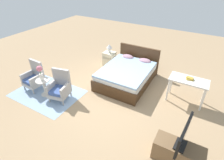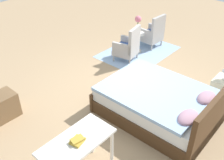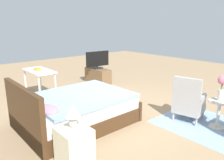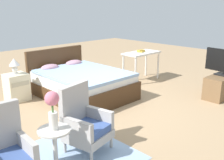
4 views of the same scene
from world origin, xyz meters
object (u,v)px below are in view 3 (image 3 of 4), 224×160
at_px(bed, 75,110).
at_px(book_stack, 38,69).
at_px(tv_flatscreen, 98,60).
at_px(side_table, 219,111).
at_px(armchair_by_window_right, 188,102).
at_px(flower_vase, 222,86).
at_px(nightstand, 74,148).
at_px(vanity_desk, 39,74).
at_px(tv_stand, 98,76).
at_px(table_lamp, 73,114).

height_order(bed, book_stack, bed).
bearing_deg(tv_flatscreen, book_stack, 96.54).
relative_size(tv_flatscreen, book_stack, 3.91).
xyz_separation_m(tv_flatscreen, book_stack, (-0.24, 2.11, 0.00)).
height_order(side_table, book_stack, book_stack).
xyz_separation_m(armchair_by_window_right, flower_vase, (-0.55, -0.12, 0.45)).
bearing_deg(armchair_by_window_right, nightstand, 85.65).
relative_size(nightstand, tv_flatscreen, 0.69).
bearing_deg(bed, vanity_desk, -3.77).
height_order(bed, vanity_desk, bed).
bearing_deg(book_stack, nightstand, 165.26).
relative_size(armchair_by_window_right, tv_flatscreen, 1.09).
distance_m(nightstand, book_stack, 3.23).
relative_size(tv_flatscreen, vanity_desk, 0.81).
relative_size(flower_vase, tv_stand, 0.50).
xyz_separation_m(armchair_by_window_right, vanity_desk, (3.28, 1.72, 0.26)).
relative_size(flower_vase, table_lamp, 1.45).
distance_m(side_table, table_lamp, 2.82).
height_order(nightstand, book_stack, book_stack).
height_order(tv_stand, book_stack, book_stack).
bearing_deg(nightstand, armchair_by_window_right, -94.35).
bearing_deg(bed, tv_flatscreen, -45.46).
bearing_deg(book_stack, tv_flatscreen, -83.46).
height_order(table_lamp, tv_stand, table_lamp).
bearing_deg(vanity_desk, book_stack, 82.44).
relative_size(armchair_by_window_right, book_stack, 4.27).
bearing_deg(table_lamp, flower_vase, -105.62).
bearing_deg(side_table, tv_flatscreen, -3.45).
bearing_deg(vanity_desk, table_lamp, 164.80).
bearing_deg(tv_stand, flower_vase, 176.55).
xyz_separation_m(armchair_by_window_right, tv_stand, (3.52, -0.37, -0.14)).
relative_size(tv_stand, book_stack, 4.46).
bearing_deg(vanity_desk, nightstand, 164.81).
xyz_separation_m(armchair_by_window_right, nightstand, (0.19, 2.55, -0.09)).
height_order(tv_flatscreen, book_stack, tv_flatscreen).
relative_size(flower_vase, vanity_desk, 0.46).
bearing_deg(table_lamp, tv_stand, -41.32).
bearing_deg(armchair_by_window_right, tv_flatscreen, -6.00).
relative_size(table_lamp, tv_flatscreen, 0.39).
bearing_deg(tv_flatscreen, table_lamp, 138.70).
relative_size(side_table, flower_vase, 1.14).
distance_m(armchair_by_window_right, tv_flatscreen, 3.57).
bearing_deg(nightstand, tv_flatscreen, -41.29).
bearing_deg(vanity_desk, flower_vase, -154.34).
xyz_separation_m(bed, armchair_by_window_right, (-1.34, -1.84, 0.08)).
bearing_deg(side_table, tv_stand, -3.45).
height_order(side_table, tv_flatscreen, tv_flatscreen).
bearing_deg(book_stack, table_lamp, 165.25).
distance_m(tv_flatscreen, vanity_desk, 2.11).
bearing_deg(table_lamp, side_table, -105.62).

